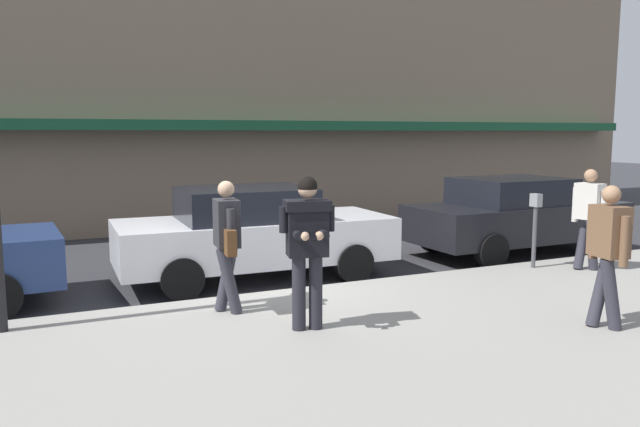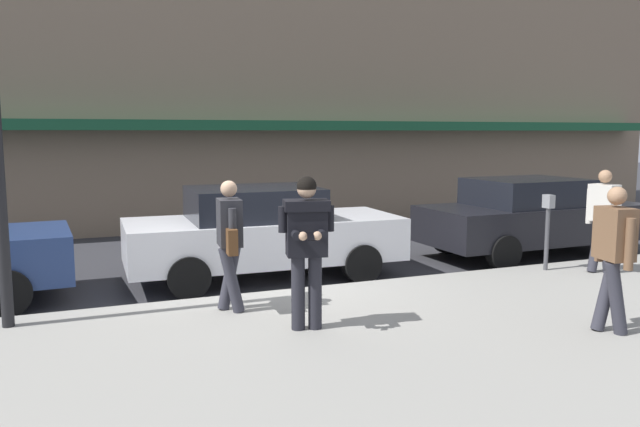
% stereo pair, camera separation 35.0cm
% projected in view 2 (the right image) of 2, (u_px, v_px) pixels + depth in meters
% --- Properties ---
extents(ground_plane, '(80.00, 80.00, 0.00)m').
position_uv_depth(ground_plane, '(254.00, 298.00, 9.24)').
color(ground_plane, '#333338').
extents(sidewalk, '(32.00, 5.30, 0.14)m').
position_uv_depth(sidewalk, '(410.00, 345.00, 6.98)').
color(sidewalk, '#99968E').
rests_on(sidewalk, ground).
extents(curb_paint_line, '(28.00, 0.12, 0.01)m').
position_uv_depth(curb_paint_line, '(315.00, 291.00, 9.66)').
color(curb_paint_line, silver).
rests_on(curb_paint_line, ground).
extents(parked_sedan_mid, '(4.55, 2.02, 1.54)m').
position_uv_depth(parked_sedan_mid, '(262.00, 232.00, 10.37)').
color(parked_sedan_mid, silver).
rests_on(parked_sedan_mid, ground).
extents(parked_sedan_far, '(4.54, 2.02, 1.54)m').
position_uv_depth(parked_sedan_far, '(531.00, 216.00, 12.28)').
color(parked_sedan_far, black).
rests_on(parked_sedan_far, ground).
extents(man_texting_on_phone, '(0.64, 0.63, 1.81)m').
position_uv_depth(man_texting_on_phone, '(307.00, 236.00, 7.19)').
color(man_texting_on_phone, '#23232B').
rests_on(man_texting_on_phone, sidewalk).
extents(pedestrian_in_light_coat, '(0.39, 0.59, 1.70)m').
position_uv_depth(pedestrian_in_light_coat, '(603.00, 215.00, 10.16)').
color(pedestrian_in_light_coat, '#33333D').
rests_on(pedestrian_in_light_coat, sidewalk).
extents(pedestrian_with_bag, '(0.35, 0.72, 1.70)m').
position_uv_depth(pedestrian_with_bag, '(230.00, 238.00, 7.95)').
color(pedestrian_with_bag, '#33333D').
rests_on(pedestrian_with_bag, sidewalk).
extents(pedestrian_dark_coat, '(0.38, 0.59, 1.70)m').
position_uv_depth(pedestrian_dark_coat, '(614.00, 250.00, 7.10)').
color(pedestrian_dark_coat, '#33333D').
rests_on(pedestrian_dark_coat, sidewalk).
extents(parking_meter, '(0.12, 0.18, 1.27)m').
position_uv_depth(parking_meter, '(548.00, 221.00, 10.38)').
color(parking_meter, '#4C4C51').
rests_on(parking_meter, sidewalk).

